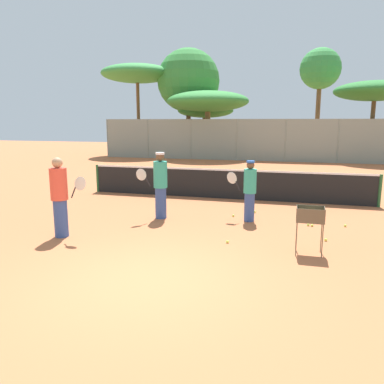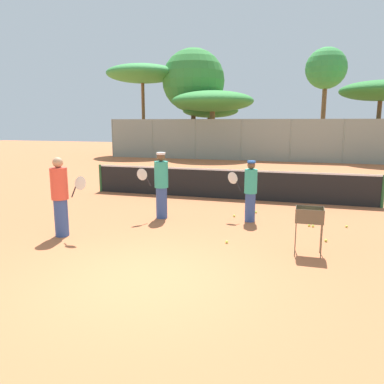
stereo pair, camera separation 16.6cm
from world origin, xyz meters
name	(u,v)px [view 1 (the left image)]	position (x,y,z in m)	size (l,w,h in m)	color
ground_plane	(148,280)	(0.00, 0.00, 0.00)	(80.00, 80.00, 0.00)	#B7663D
tennis_net	(225,183)	(0.00, 7.31, 0.56)	(10.26, 0.10, 1.07)	#26592D
back_fence	(261,140)	(0.00, 20.86, 1.45)	(23.71, 0.08, 2.91)	gray
tree_0	(375,91)	(7.37, 22.78, 4.75)	(5.38, 5.38, 5.44)	brown
tree_1	(206,111)	(-5.02, 25.29, 3.55)	(4.63, 4.63, 4.20)	brown
tree_2	(208,102)	(-4.16, 22.39, 4.20)	(6.15, 6.15, 4.99)	brown
tree_3	(188,81)	(-6.25, 24.41, 5.97)	(5.04, 5.04, 8.50)	brown
tree_4	(137,74)	(-10.32, 23.56, 6.53)	(5.84, 5.84, 7.29)	brown
tree_5	(320,70)	(3.96, 26.69, 6.76)	(3.19, 3.19, 8.44)	brown
player_white_outfit	(160,185)	(-1.27, 4.11, 0.98)	(0.78, 0.71, 1.89)	#334C8C
player_red_cap	(249,190)	(1.22, 4.46, 0.88)	(0.89, 0.35, 1.69)	#334C8C
player_yellow_shirt	(60,197)	(-2.96, 1.81, 0.98)	(0.97, 0.40, 1.92)	#334C8C
ball_cart	(310,218)	(2.74, 2.15, 0.77)	(0.56, 0.41, 1.00)	brown
tennis_ball_0	(326,240)	(3.17, 3.13, 0.03)	(0.07, 0.07, 0.07)	#D1E54C
tennis_ball_1	(345,226)	(3.75, 4.54, 0.03)	(0.07, 0.07, 0.07)	#D1E54C
tennis_ball_2	(255,212)	(1.28, 5.45, 0.03)	(0.07, 0.07, 0.07)	#D1E54C
tennis_ball_3	(227,242)	(0.99, 2.38, 0.03)	(0.07, 0.07, 0.07)	#D1E54C
tennis_ball_4	(233,216)	(0.73, 4.80, 0.03)	(0.07, 0.07, 0.07)	#D1E54C
tennis_ball_5	(312,225)	(2.91, 4.34, 0.03)	(0.07, 0.07, 0.07)	#D1E54C
tennis_ball_6	(308,225)	(2.81, 4.36, 0.03)	(0.07, 0.07, 0.07)	#D1E54C
parked_car	(327,150)	(4.62, 23.63, 0.66)	(4.20, 1.70, 1.60)	#B2B7BC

